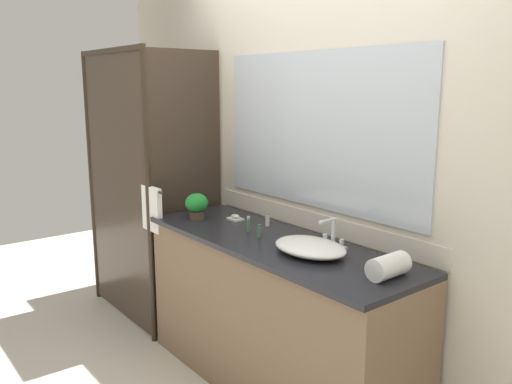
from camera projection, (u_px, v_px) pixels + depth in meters
The scene contains 11 objects.
wall_back_with_mirror at pixel (319, 163), 3.04m from camera, with size 4.40×0.06×2.60m.
vanity_cabinet at pixel (274, 315), 3.01m from camera, with size 1.80×0.58×0.90m.
shower_enclosure at pixel (138, 188), 3.75m from camera, with size 1.20×0.59×2.00m.
sink_basin at pixel (310, 247), 2.67m from camera, with size 0.42×0.30×0.07m, color white.
faucet at pixel (332, 238), 2.77m from camera, with size 0.17×0.13×0.16m.
potted_plant at pixel (197, 205), 3.36m from camera, with size 0.15×0.15×0.17m.
soap_dish at pixel (235, 218), 3.35m from camera, with size 0.10×0.07×0.04m.
amenity_bottle_lotion at pixel (260, 231), 2.96m from camera, with size 0.03×0.03×0.07m.
amenity_bottle_conditioner at pixel (267, 220), 3.20m from camera, with size 0.03×0.03×0.08m.
amenity_bottle_shampoo at pixel (249, 224), 3.07m from camera, with size 0.02×0.02×0.09m.
rolled_towel_near_edge at pixel (388, 266), 2.34m from camera, with size 0.11×0.11×0.20m, color white.
Camera 1 is at (2.14, -1.81, 1.74)m, focal length 36.82 mm.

